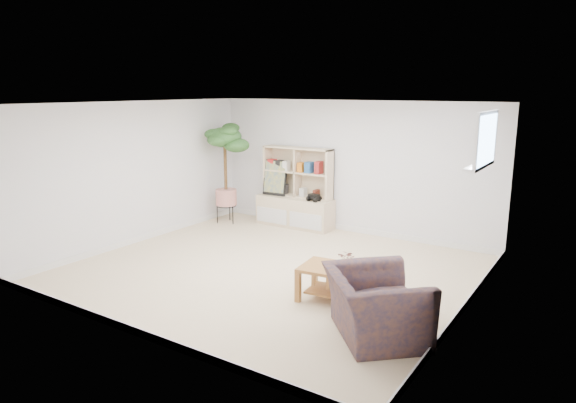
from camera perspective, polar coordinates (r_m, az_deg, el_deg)
The scene contains 14 objects.
floor at distance 7.60m, azimuth -1.79°, elevation -7.56°, with size 5.50×5.00×0.01m, color beige.
ceiling at distance 7.14m, azimuth -1.92°, elevation 10.84°, with size 5.50×5.00×0.01m, color silver.
walls at distance 7.28m, azimuth -1.85°, elevation 1.35°, with size 5.51×5.01×2.40m.
baseboard at distance 7.58m, azimuth -1.79°, elevation -7.20°, with size 5.50×5.00×0.10m, color white, non-canonical shape.
window at distance 6.63m, azimuth 21.20°, elevation 6.42°, with size 0.10×0.98×0.68m, color #C2E3FF, non-canonical shape.
window_sill at distance 6.68m, azimuth 20.48°, elevation 3.74°, with size 0.14×1.00×0.04m, color white.
storage_unit at distance 9.75m, azimuth 0.79°, elevation 1.56°, with size 1.52×0.51×1.52m, color beige, non-canonical shape.
poster at distance 9.94m, azimuth -1.44°, elevation 2.66°, with size 0.49×0.11×0.68m, color yellow, non-canonical shape.
toy_truck at distance 9.44m, azimuth 2.91°, elevation 0.48°, with size 0.29×0.20×0.15m, color black, non-canonical shape.
coffee_table at distance 6.47m, azimuth 6.11°, elevation -9.24°, with size 1.06×0.58×0.43m, color olive, non-canonical shape.
table_plant at distance 6.33m, azimuth 6.67°, elevation -6.44°, with size 0.23×0.20×0.26m, color #1E4F1E.
floor_tree at distance 10.06m, azimuth -6.95°, elevation 3.07°, with size 0.72×0.72×1.95m, color #1D421A, non-canonical shape.
armchair at distance 5.61m, azimuth 9.70°, elevation -10.81°, with size 1.09×0.95×0.81m, color #1B2240.
sill_plant at distance 6.68m, azimuth 20.62°, elevation 4.90°, with size 0.13×0.10×0.23m, color #1D421A.
Camera 1 is at (4.08, -5.86, 2.60)m, focal length 32.00 mm.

